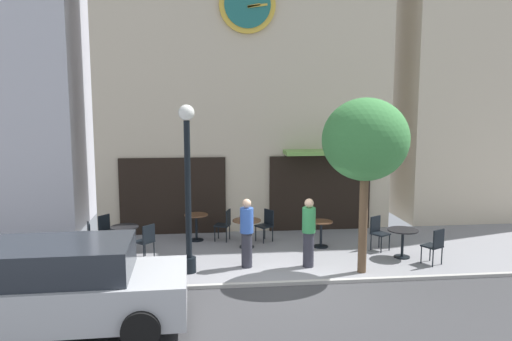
{
  "coord_description": "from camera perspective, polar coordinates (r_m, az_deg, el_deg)",
  "views": [
    {
      "loc": [
        -1.84,
        -10.29,
        3.97
      ],
      "look_at": [
        -0.45,
        2.33,
        2.2
      ],
      "focal_mm": 35.19,
      "sensor_mm": 36.0,
      "label": 1
    }
  ],
  "objects": [
    {
      "name": "street_tree",
      "position": [
        11.59,
        12.35,
        3.34
      ],
      "size": [
        1.98,
        1.78,
        4.05
      ],
      "color": "brown",
      "rests_on": "ground_plane"
    },
    {
      "name": "cafe_chair_near_lamp",
      "position": [
        13.04,
        19.68,
        -7.84
      ],
      "size": [
        0.54,
        0.54,
        0.9
      ],
      "color": "black",
      "rests_on": "ground_plane"
    },
    {
      "name": "cafe_chair_mid_row",
      "position": [
        13.57,
        -18.03,
        -7.16
      ],
      "size": [
        0.5,
        0.5,
        0.9
      ],
      "color": "black",
      "rests_on": "ground_plane"
    },
    {
      "name": "parked_car_silver",
      "position": [
        9.54,
        -21.23,
        -12.28
      ],
      "size": [
        4.34,
        2.09,
        1.55
      ],
      "color": "#B7BABF",
      "rests_on": "ground_plane"
    },
    {
      "name": "cafe_chair_outer",
      "position": [
        14.34,
        1.19,
        -5.96
      ],
      "size": [
        0.55,
        0.55,
        0.9
      ],
      "color": "black",
      "rests_on": "ground_plane"
    },
    {
      "name": "pedestrian_green",
      "position": [
        12.15,
        6.01,
        -6.94
      ],
      "size": [
        0.43,
        0.43,
        1.67
      ],
      "color": "#2D2D38",
      "rests_on": "ground_plane"
    },
    {
      "name": "cafe_table_rightmost",
      "position": [
        13.87,
        7.41,
        -6.71
      ],
      "size": [
        0.62,
        0.62,
        0.72
      ],
      "color": "black",
      "rests_on": "ground_plane"
    },
    {
      "name": "street_lamp",
      "position": [
        11.54,
        -7.75,
        -2.09
      ],
      "size": [
        0.36,
        0.36,
        3.89
      ],
      "color": "black",
      "rests_on": "ground_plane"
    },
    {
      "name": "cafe_chair_curbside",
      "position": [
        13.0,
        -12.37,
        -7.61
      ],
      "size": [
        0.57,
        0.57,
        0.9
      ],
      "color": "black",
      "rests_on": "ground_plane"
    },
    {
      "name": "cafe_chair_left_end",
      "position": [
        14.38,
        -3.55,
        -5.93
      ],
      "size": [
        0.51,
        0.51,
        0.9
      ],
      "color": "black",
      "rests_on": "ground_plane"
    },
    {
      "name": "ground_plane",
      "position": [
        10.43,
        4.5,
        -14.62
      ],
      "size": [
        26.37,
        11.0,
        0.13
      ],
      "color": "gray"
    },
    {
      "name": "cafe_table_center_left",
      "position": [
        13.38,
        16.34,
        -7.25
      ],
      "size": [
        0.77,
        0.77,
        0.73
      ],
      "color": "black",
      "rests_on": "ground_plane"
    },
    {
      "name": "cafe_chair_facing_street",
      "position": [
        13.91,
        13.7,
        -6.62
      ],
      "size": [
        0.55,
        0.55,
        0.9
      ],
      "color": "black",
      "rests_on": "ground_plane"
    },
    {
      "name": "cafe_table_center",
      "position": [
        14.47,
        -6.8,
        -5.89
      ],
      "size": [
        0.67,
        0.67,
        0.76
      ],
      "color": "black",
      "rests_on": "ground_plane"
    },
    {
      "name": "cafe_table_leftmost",
      "position": [
        13.61,
        -14.7,
        -7.01
      ],
      "size": [
        0.72,
        0.72,
        0.73
      ],
      "color": "black",
      "rests_on": "ground_plane"
    },
    {
      "name": "pedestrian_blue",
      "position": [
        12.05,
        -1.06,
        -7.01
      ],
      "size": [
        0.37,
        0.37,
        1.67
      ],
      "color": "#2D2D38",
      "rests_on": "ground_plane"
    },
    {
      "name": "neighbor_building_right",
      "position": [
        19.49,
        24.39,
        12.26
      ],
      "size": [
        6.14,
        3.66,
        11.36
      ],
      "color": "beige",
      "rests_on": "ground_plane"
    },
    {
      "name": "cafe_table_near_curb",
      "position": [
        13.71,
        -1.06,
        -6.45
      ],
      "size": [
        0.77,
        0.77,
        0.77
      ],
      "color": "black",
      "rests_on": "ground_plane"
    },
    {
      "name": "clock_building",
      "position": [
        16.2,
        -1.35,
        15.77
      ],
      "size": [
        8.97,
        3.33,
        12.0
      ],
      "color": "beige",
      "rests_on": "ground_plane"
    },
    {
      "name": "cafe_chair_near_tree",
      "position": [
        14.27,
        -16.61,
        -6.37
      ],
      "size": [
        0.56,
        0.56,
        0.9
      ],
      "color": "black",
      "rests_on": "ground_plane"
    }
  ]
}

